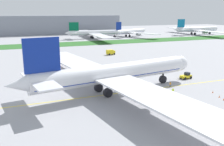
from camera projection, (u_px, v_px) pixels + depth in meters
ground_plane at (123, 91)px, 69.90m from camera, size 600.00×600.00×0.00m
apron_taxi_line at (125, 92)px, 68.69m from camera, size 280.00×0.36×0.01m
grass_median_strip at (57, 45)px, 168.58m from camera, size 320.00×24.00×0.10m
airliner_foreground at (112, 73)px, 67.18m from camera, size 54.56×88.64×16.02m
pushback_tug at (186, 76)px, 82.56m from camera, size 5.65×2.86×2.10m
ground_crew_wingwalker_port at (173, 91)px, 66.77m from camera, size 0.52×0.45×1.71m
ground_crew_marshaller_front at (170, 84)px, 73.27m from camera, size 0.52×0.39×1.60m
traffic_cone_near_nose at (213, 92)px, 68.33m from camera, size 0.36×0.36×0.58m
traffic_cone_port_wing at (219, 96)px, 64.60m from camera, size 0.36×0.36×0.58m
traffic_cone_starboard_wing at (224, 99)px, 62.50m from camera, size 0.36×0.36×0.58m
service_truck_baggage_loader at (49, 63)px, 99.49m from camera, size 5.67×2.97×3.07m
service_truck_fuel_bowser at (111, 52)px, 128.38m from camera, size 4.68×2.99×2.61m
parked_airliner_far_centre at (95, 33)px, 207.27m from camera, size 51.06×83.16×13.52m
parked_airliner_far_right at (129, 32)px, 221.18m from camera, size 38.66×62.69×13.25m
parked_airliner_far_outer at (196, 29)px, 241.11m from camera, size 51.37×82.60×14.94m
terminal_building at (60, 25)px, 249.03m from camera, size 120.67×20.00×18.00m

